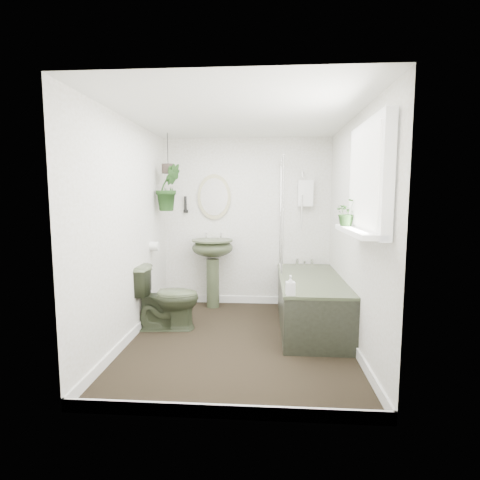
{
  "coord_description": "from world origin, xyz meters",
  "views": [
    {
      "loc": [
        0.28,
        -3.78,
        1.52
      ],
      "look_at": [
        0.0,
        0.15,
        1.05
      ],
      "focal_mm": 28.0,
      "sensor_mm": 36.0,
      "label": 1
    }
  ],
  "objects": [
    {
      "name": "floor",
      "position": [
        0.0,
        0.0,
        -0.01
      ],
      "size": [
        2.3,
        2.8,
        0.02
      ],
      "primitive_type": "cube",
      "color": "black",
      "rests_on": "ground"
    },
    {
      "name": "ceiling",
      "position": [
        0.0,
        0.0,
        2.31
      ],
      "size": [
        2.3,
        2.8,
        0.02
      ],
      "primitive_type": "cube",
      "color": "white",
      "rests_on": "ground"
    },
    {
      "name": "wall_back",
      "position": [
        0.0,
        1.41,
        1.15
      ],
      "size": [
        2.3,
        0.02,
        2.3
      ],
      "primitive_type": "cube",
      "color": "white",
      "rests_on": "ground"
    },
    {
      "name": "wall_front",
      "position": [
        0.0,
        -1.41,
        1.15
      ],
      "size": [
        2.3,
        0.02,
        2.3
      ],
      "primitive_type": "cube",
      "color": "white",
      "rests_on": "ground"
    },
    {
      "name": "wall_left",
      "position": [
        -1.16,
        0.0,
        1.15
      ],
      "size": [
        0.02,
        2.8,
        2.3
      ],
      "primitive_type": "cube",
      "color": "white",
      "rests_on": "ground"
    },
    {
      "name": "wall_right",
      "position": [
        1.16,
        0.0,
        1.15
      ],
      "size": [
        0.02,
        2.8,
        2.3
      ],
      "primitive_type": "cube",
      "color": "white",
      "rests_on": "ground"
    },
    {
      "name": "skirting",
      "position": [
        0.0,
        0.0,
        0.05
      ],
      "size": [
        2.3,
        2.8,
        0.1
      ],
      "primitive_type": "cube",
      "color": "white",
      "rests_on": "floor"
    },
    {
      "name": "bathtub",
      "position": [
        0.8,
        0.5,
        0.29
      ],
      "size": [
        0.72,
        1.72,
        0.58
      ],
      "primitive_type": null,
      "color": "#3B442D",
      "rests_on": "floor"
    },
    {
      "name": "bath_screen",
      "position": [
        0.47,
        0.99,
        1.28
      ],
      "size": [
        0.04,
        0.72,
        1.4
      ],
      "primitive_type": null,
      "color": "silver",
      "rests_on": "bathtub"
    },
    {
      "name": "shower_box",
      "position": [
        0.8,
        1.34,
        1.55
      ],
      "size": [
        0.2,
        0.1,
        0.35
      ],
      "primitive_type": "cube",
      "color": "white",
      "rests_on": "wall_back"
    },
    {
      "name": "oval_mirror",
      "position": [
        -0.44,
        1.37,
        1.5
      ],
      "size": [
        0.46,
        0.03,
        0.62
      ],
      "primitive_type": "ellipsoid",
      "color": "tan",
      "rests_on": "wall_back"
    },
    {
      "name": "wall_sconce",
      "position": [
        -0.84,
        1.36,
        1.4
      ],
      "size": [
        0.04,
        0.04,
        0.22
      ],
      "primitive_type": "cylinder",
      "color": "black",
      "rests_on": "wall_back"
    },
    {
      "name": "toilet_roll_holder",
      "position": [
        -1.1,
        0.7,
        0.9
      ],
      "size": [
        0.11,
        0.11,
        0.11
      ],
      "primitive_type": "cylinder",
      "rotation": [
        0.0,
        1.57,
        0.0
      ],
      "color": "white",
      "rests_on": "wall_left"
    },
    {
      "name": "window_recess",
      "position": [
        1.09,
        -0.7,
        1.65
      ],
      "size": [
        0.08,
        1.0,
        0.9
      ],
      "primitive_type": "cube",
      "color": "white",
      "rests_on": "wall_right"
    },
    {
      "name": "window_sill",
      "position": [
        1.02,
        -0.7,
        1.23
      ],
      "size": [
        0.18,
        1.0,
        0.04
      ],
      "primitive_type": "cube",
      "color": "white",
      "rests_on": "wall_right"
    },
    {
      "name": "window_blinds",
      "position": [
        1.04,
        -0.7,
        1.65
      ],
      "size": [
        0.01,
        0.86,
        0.76
      ],
      "primitive_type": "cube",
      "color": "white",
      "rests_on": "wall_right"
    },
    {
      "name": "toilet",
      "position": [
        -0.85,
        0.31,
        0.37
      ],
      "size": [
        0.76,
        0.48,
        0.74
      ],
      "primitive_type": "imported",
      "rotation": [
        0.0,
        0.0,
        1.66
      ],
      "color": "#3B442D",
      "rests_on": "floor"
    },
    {
      "name": "pedestal_sink",
      "position": [
        -0.44,
        1.18,
        0.47
      ],
      "size": [
        0.64,
        0.57,
        0.94
      ],
      "primitive_type": null,
      "rotation": [
        0.0,
        0.0,
        0.21
      ],
      "color": "#3B442D",
      "rests_on": "floor"
    },
    {
      "name": "sill_plant",
      "position": [
        0.99,
        -0.4,
        1.37
      ],
      "size": [
        0.24,
        0.22,
        0.24
      ],
      "primitive_type": "imported",
      "rotation": [
        0.0,
        0.0,
        0.18
      ],
      "color": "black",
      "rests_on": "window_sill"
    },
    {
      "name": "hanging_plant",
      "position": [
        -0.97,
        0.95,
        1.62
      ],
      "size": [
        0.42,
        0.4,
        0.59
      ],
      "primitive_type": "imported",
      "rotation": [
        0.0,
        0.0,
        0.62
      ],
      "color": "black",
      "rests_on": "ceiling"
    },
    {
      "name": "soap_bottle",
      "position": [
        0.51,
        -0.29,
        0.67
      ],
      "size": [
        0.09,
        0.09,
        0.19
      ],
      "primitive_type": "imported",
      "rotation": [
        0.0,
        0.0,
        0.06
      ],
      "color": "black",
      "rests_on": "bathtub"
    },
    {
      "name": "hanging_pot",
      "position": [
        -0.97,
        0.95,
        1.86
      ],
      "size": [
        0.16,
        0.16,
        0.12
      ],
      "primitive_type": "cylinder",
      "color": "#352B26",
      "rests_on": "ceiling"
    }
  ]
}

